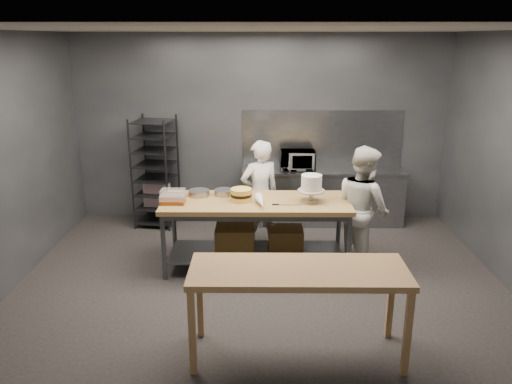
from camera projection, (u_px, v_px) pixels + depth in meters
ground at (261, 284)px, 6.16m from camera, size 6.00×6.00×0.00m
back_wall at (261, 129)px, 8.11m from camera, size 6.00×0.04×3.00m
work_table at (256, 226)px, 6.49m from camera, size 2.40×0.90×0.92m
near_counter at (298, 277)px, 4.57m from camera, size 2.00×0.70×0.90m
back_counter at (322, 196)px, 8.10m from camera, size 2.60×0.60×0.90m
splashback_panel at (322, 138)px, 8.12m from camera, size 2.60×0.02×0.90m
speed_rack at (156, 173)px, 7.93m from camera, size 0.69×0.73×1.75m
chef_behind at (260, 194)px, 7.08m from camera, size 0.67×0.57×1.57m
chef_right at (363, 208)px, 6.43m from camera, size 0.88×0.97×1.63m
microwave at (298, 160)px, 7.93m from camera, size 0.54×0.37×0.30m
frosted_cake_stand at (311, 185)px, 6.26m from camera, size 0.34×0.34×0.35m
layer_cake at (241, 195)px, 6.35m from camera, size 0.27×0.27×0.16m
cake_pans at (211, 193)px, 6.58m from camera, size 0.60×0.30×0.07m
piping_bag at (261, 202)px, 6.14m from camera, size 0.17×0.39×0.12m
offset_spatula at (283, 205)px, 6.20m from camera, size 0.36×0.02×0.02m
pastry_clamshells at (173, 196)px, 6.36m from camera, size 0.35×0.44×0.11m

